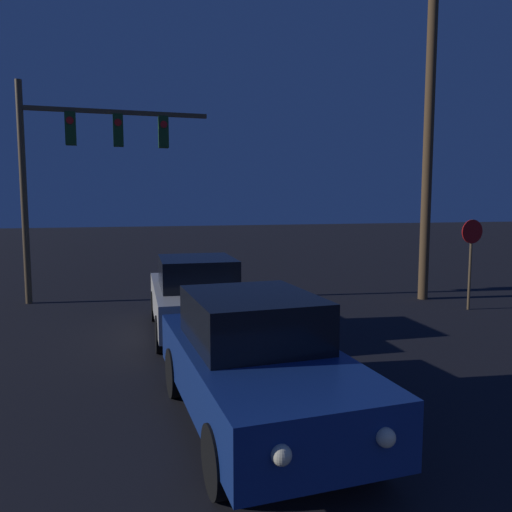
{
  "coord_description": "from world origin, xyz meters",
  "views": [
    {
      "loc": [
        -3.06,
        0.79,
        2.83
      ],
      "look_at": [
        0.0,
        11.21,
        1.65
      ],
      "focal_mm": 35.0,
      "sensor_mm": 36.0,
      "label": 1
    }
  ],
  "objects_px": {
    "stop_sign": "(471,248)",
    "traffic_signal_mast": "(80,153)",
    "car_near": "(256,361)",
    "car_far": "(196,295)",
    "utility_pole": "(429,126)"
  },
  "relations": [
    {
      "from": "car_near",
      "to": "traffic_signal_mast",
      "type": "bearing_deg",
      "value": -76.87
    },
    {
      "from": "car_near",
      "to": "car_far",
      "type": "height_order",
      "value": "same"
    },
    {
      "from": "stop_sign",
      "to": "traffic_signal_mast",
      "type": "bearing_deg",
      "value": 156.95
    },
    {
      "from": "car_near",
      "to": "traffic_signal_mast",
      "type": "height_order",
      "value": "traffic_signal_mast"
    },
    {
      "from": "traffic_signal_mast",
      "to": "stop_sign",
      "type": "height_order",
      "value": "traffic_signal_mast"
    },
    {
      "from": "car_near",
      "to": "traffic_signal_mast",
      "type": "distance_m",
      "value": 10.07
    },
    {
      "from": "traffic_signal_mast",
      "to": "stop_sign",
      "type": "relative_size",
      "value": 2.57
    },
    {
      "from": "car_near",
      "to": "utility_pole",
      "type": "distance_m",
      "value": 10.51
    },
    {
      "from": "car_near",
      "to": "car_far",
      "type": "xyz_separation_m",
      "value": [
        0.03,
        4.66,
        0.0
      ]
    },
    {
      "from": "car_near",
      "to": "stop_sign",
      "type": "relative_size",
      "value": 1.84
    },
    {
      "from": "stop_sign",
      "to": "car_far",
      "type": "bearing_deg",
      "value": -177.28
    },
    {
      "from": "car_near",
      "to": "utility_pole",
      "type": "height_order",
      "value": "utility_pole"
    },
    {
      "from": "car_far",
      "to": "stop_sign",
      "type": "height_order",
      "value": "stop_sign"
    },
    {
      "from": "traffic_signal_mast",
      "to": "utility_pole",
      "type": "height_order",
      "value": "utility_pole"
    },
    {
      "from": "traffic_signal_mast",
      "to": "car_near",
      "type": "bearing_deg",
      "value": -75.08
    }
  ]
}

